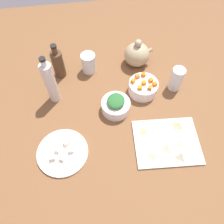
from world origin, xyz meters
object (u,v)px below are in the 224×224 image
object	(u,v)px
plate_tofu	(63,152)
drinking_glass_0	(89,63)
bowl_greens	(116,106)
bowl_carrots	(143,87)
bottle_0	(50,83)
bottle_1	(58,64)
cutting_board	(167,142)
teapot	(137,54)
drinking_glass_1	(176,79)

from	to	relation	value
plate_tofu	drinking_glass_0	distance (cm)	49.00
bowl_greens	bowl_carrots	world-z (taller)	bowl_carrots
bottle_0	bottle_1	distance (cm)	15.96
bottle_0	drinking_glass_0	xyz separation A→B (cm)	(18.42, 16.20, -6.69)
bowl_greens	plate_tofu	bearing A→B (deg)	-144.16
plate_tofu	bowl_carrots	world-z (taller)	bowl_carrots
bowl_greens	drinking_glass_0	xyz separation A→B (cm)	(-10.15, 27.31, 2.44)
bowl_carrots	cutting_board	bearing A→B (deg)	-81.46
bottle_1	bowl_carrots	bearing A→B (deg)	-23.24
teapot	bottle_1	distance (cm)	41.50
teapot	bottle_0	distance (cm)	48.19
bottle_0	bottle_1	world-z (taller)	bottle_0
bowl_greens	bottle_0	xyz separation A→B (cm)	(-28.57, 11.11, 9.14)
drinking_glass_1	drinking_glass_0	bearing A→B (deg)	156.75
cutting_board	plate_tofu	world-z (taller)	plate_tofu
bowl_greens	bottle_0	bearing A→B (deg)	158.75
bowl_greens	bottle_1	size ratio (longest dim) A/B	0.68
cutting_board	bowl_carrots	size ratio (longest dim) A/B	1.97
bottle_1	drinking_glass_0	bearing A→B (deg)	3.76
plate_tofu	drinking_glass_1	distance (cm)	64.48
bowl_greens	teapot	bearing A→B (deg)	61.05
bottle_0	drinking_glass_1	distance (cm)	60.56
bowl_carrots	plate_tofu	bearing A→B (deg)	-146.13
drinking_glass_1	cutting_board	bearing A→B (deg)	-112.10
drinking_glass_1	bowl_greens	bearing A→B (deg)	-163.60
bowl_greens	bowl_carrots	xyz separation A→B (cm)	(15.17, 8.85, 0.33)
cutting_board	teapot	bearing A→B (deg)	94.25
bowl_carrots	bottle_1	size ratio (longest dim) A/B	0.71
plate_tofu	teapot	xyz separation A→B (cm)	(41.94, 47.57, 5.83)
teapot	drinking_glass_0	bearing A→B (deg)	-176.80
bowl_greens	bottle_1	xyz separation A→B (cm)	(-25.47, 26.30, 5.37)
teapot	drinking_glass_1	distance (cm)	25.04
teapot	cutting_board	bearing A→B (deg)	-85.75
cutting_board	drinking_glass_1	xyz separation A→B (cm)	(12.12, 29.85, 5.85)
bottle_0	plate_tofu	bearing A→B (deg)	-85.15
cutting_board	bottle_1	xyz separation A→B (cm)	(-45.05, 46.82, 7.78)
cutting_board	drinking_glass_0	world-z (taller)	drinking_glass_0
drinking_glass_1	bottle_1	bearing A→B (deg)	163.46
plate_tofu	teapot	bearing A→B (deg)	48.60
cutting_board	bottle_1	size ratio (longest dim) A/B	1.41
bottle_0	cutting_board	bearing A→B (deg)	-33.30
bowl_carrots	drinking_glass_0	distance (cm)	31.40
cutting_board	bowl_greens	size ratio (longest dim) A/B	2.08
plate_tofu	drinking_glass_0	xyz separation A→B (cm)	(15.88, 46.11, 4.76)
plate_tofu	bowl_greens	bearing A→B (deg)	35.84
cutting_board	plate_tofu	bearing A→B (deg)	177.84
drinking_glass_0	drinking_glass_1	bearing A→B (deg)	-23.25
plate_tofu	drinking_glass_0	size ratio (longest dim) A/B	2.05
plate_tofu	bowl_greens	world-z (taller)	bowl_greens
bowl_carrots	bottle_0	xyz separation A→B (cm)	(-43.73, 2.26, 8.81)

